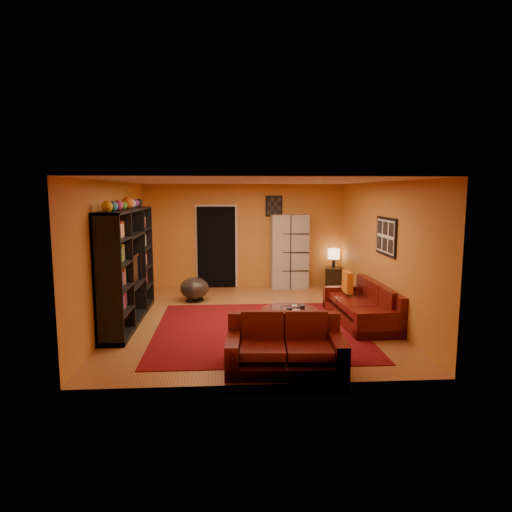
{
  "coord_description": "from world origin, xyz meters",
  "views": [
    {
      "loc": [
        -0.45,
        -8.45,
        2.42
      ],
      "look_at": [
        0.11,
        0.1,
        1.2
      ],
      "focal_mm": 32.0,
      "sensor_mm": 36.0,
      "label": 1
    }
  ],
  "objects": [
    {
      "name": "storage_cabinet",
      "position": [
        1.13,
        2.8,
        0.92
      ],
      "size": [
        0.94,
        0.45,
        1.84
      ],
      "primitive_type": "cube",
      "rotation": [
        0.0,
        0.0,
        0.05
      ],
      "color": "#B1ABA3",
      "rests_on": "floor"
    },
    {
      "name": "tv",
      "position": [
        -2.23,
        -0.04,
        0.99
      ],
      "size": [
        0.94,
        0.12,
        0.54
      ],
      "primitive_type": "imported",
      "rotation": [
        0.0,
        0.0,
        1.57
      ],
      "color": "black",
      "rests_on": "entertainment_unit"
    },
    {
      "name": "wall_left",
      "position": [
        -2.5,
        0.0,
        1.3
      ],
      "size": [
        0.0,
        6.0,
        6.0
      ],
      "primitive_type": "plane",
      "rotation": [
        1.57,
        0.0,
        1.57
      ],
      "color": "#C2762A",
      "rests_on": "floor"
    },
    {
      "name": "side_table",
      "position": [
        2.25,
        2.75,
        0.25
      ],
      "size": [
        0.48,
        0.48,
        0.5
      ],
      "primitive_type": "cube",
      "rotation": [
        0.0,
        0.0,
        -0.22
      ],
      "color": "black",
      "rests_on": "floor"
    },
    {
      "name": "wall_front",
      "position": [
        0.0,
        -3.0,
        1.3
      ],
      "size": [
        6.0,
        0.0,
        6.0
      ],
      "primitive_type": "plane",
      "rotation": [
        -1.57,
        0.0,
        0.0
      ],
      "color": "#C2762A",
      "rests_on": "floor"
    },
    {
      "name": "entertainment_unit",
      "position": [
        -2.27,
        0.0,
        1.05
      ],
      "size": [
        0.45,
        3.0,
        2.1
      ],
      "primitive_type": "cube",
      "color": "black",
      "rests_on": "floor"
    },
    {
      "name": "coffee_table",
      "position": [
        0.59,
        -1.14,
        0.43
      ],
      "size": [
        0.94,
        0.94,
        0.47
      ],
      "rotation": [
        0.0,
        0.0,
        -0.03
      ],
      "color": "silver",
      "rests_on": "floor"
    },
    {
      "name": "bowl_chair",
      "position": [
        -1.17,
        1.51,
        0.28
      ],
      "size": [
        0.64,
        0.64,
        0.53
      ],
      "color": "black",
      "rests_on": "floor"
    },
    {
      "name": "wall_right",
      "position": [
        2.5,
        0.0,
        1.3
      ],
      "size": [
        0.0,
        6.0,
        6.0
      ],
      "primitive_type": "plane",
      "rotation": [
        1.57,
        0.0,
        -1.57
      ],
      "color": "#C2762A",
      "rests_on": "floor"
    },
    {
      "name": "throw_pillow",
      "position": [
        1.95,
        0.31,
        0.63
      ],
      "size": [
        0.12,
        0.42,
        0.42
      ],
      "primitive_type": "cube",
      "color": "orange",
      "rests_on": "sofa"
    },
    {
      "name": "wall_back",
      "position": [
        0.0,
        3.0,
        1.3
      ],
      "size": [
        6.0,
        0.0,
        6.0
      ],
      "primitive_type": "plane",
      "rotation": [
        1.57,
        0.0,
        0.0
      ],
      "color": "#C2762A",
      "rests_on": "floor"
    },
    {
      "name": "doorway",
      "position": [
        -0.7,
        2.96,
        1.02
      ],
      "size": [
        0.95,
        0.1,
        2.04
      ],
      "primitive_type": "cube",
      "color": "black",
      "rests_on": "floor"
    },
    {
      "name": "loveseat",
      "position": [
        0.35,
        -2.41,
        0.28
      ],
      "size": [
        1.66,
        1.07,
        0.85
      ],
      "rotation": [
        0.0,
        0.0,
        1.5
      ],
      "color": "#460B09",
      "rests_on": "rug"
    },
    {
      "name": "sofa",
      "position": [
        2.14,
        -0.32,
        0.28
      ],
      "size": [
        0.99,
        2.24,
        0.85
      ],
      "rotation": [
        0.0,
        0.0,
        0.04
      ],
      "color": "#460B09",
      "rests_on": "rug"
    },
    {
      "name": "wall_art_right",
      "position": [
        2.48,
        -0.3,
        1.6
      ],
      "size": [
        0.03,
        1.0,
        0.7
      ],
      "primitive_type": "cube",
      "color": "black",
      "rests_on": "wall_right"
    },
    {
      "name": "ceiling",
      "position": [
        0.0,
        0.0,
        2.6
      ],
      "size": [
        6.0,
        6.0,
        0.0
      ],
      "primitive_type": "plane",
      "rotation": [
        3.14,
        0.0,
        0.0
      ],
      "color": "white",
      "rests_on": "wall_back"
    },
    {
      "name": "floor",
      "position": [
        0.0,
        0.0,
        0.0
      ],
      "size": [
        6.0,
        6.0,
        0.0
      ],
      "primitive_type": "plane",
      "color": "brown",
      "rests_on": "ground"
    },
    {
      "name": "rug",
      "position": [
        0.1,
        -0.7,
        0.01
      ],
      "size": [
        3.6,
        3.6,
        0.01
      ],
      "primitive_type": "cube",
      "color": "#4F090D",
      "rests_on": "floor"
    },
    {
      "name": "table_lamp",
      "position": [
        2.25,
        2.75,
        0.84
      ],
      "size": [
        0.29,
        0.29,
        0.49
      ],
      "color": "black",
      "rests_on": "side_table"
    },
    {
      "name": "wall_art_back",
      "position": [
        0.75,
        2.98,
        2.05
      ],
      "size": [
        0.42,
        0.03,
        0.52
      ],
      "primitive_type": "cube",
      "color": "black",
      "rests_on": "wall_back"
    }
  ]
}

